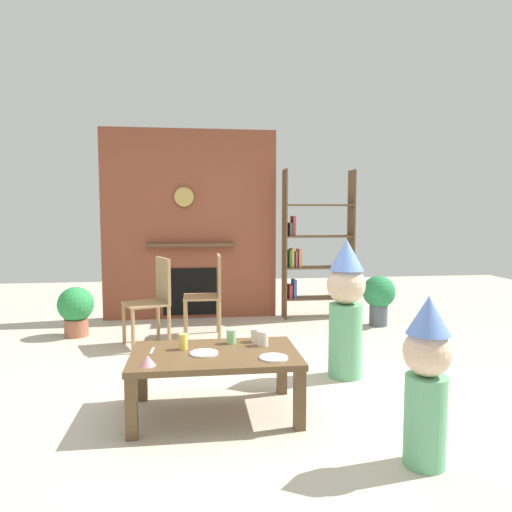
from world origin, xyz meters
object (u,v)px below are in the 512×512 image
(coffee_table, at_px, (215,361))
(child_with_cone_hat, at_px, (427,377))
(dining_chair_left, at_px, (155,296))
(potted_plant_tall, at_px, (379,296))
(bookshelf, at_px, (313,250))
(child_in_pink, at_px, (346,305))
(birthday_cake_slice, at_px, (148,361))
(paper_cup_center, at_px, (256,335))
(paper_cup_near_right, at_px, (183,342))
(paper_plate_rear, at_px, (204,353))
(paper_cup_far_left, at_px, (231,336))
(paper_plate_front, at_px, (274,358))
(dining_chair_middle, at_px, (210,290))
(paper_cup_near_left, at_px, (263,338))
(potted_plant_short, at_px, (76,308))

(coffee_table, bearing_deg, child_with_cone_hat, -36.85)
(dining_chair_left, distance_m, potted_plant_tall, 2.65)
(bookshelf, distance_m, child_in_pink, 2.30)
(child_with_cone_hat, height_order, dining_chair_left, child_with_cone_hat)
(birthday_cake_slice, bearing_deg, child_with_cone_hat, -21.23)
(paper_cup_center, bearing_deg, paper_cup_near_right, -166.03)
(child_in_pink, height_order, dining_chair_left, child_in_pink)
(coffee_table, xyz_separation_m, paper_plate_rear, (-0.07, -0.03, 0.07))
(dining_chair_left, bearing_deg, potted_plant_tall, 170.24)
(birthday_cake_slice, xyz_separation_m, child_with_cone_hat, (1.51, -0.58, 0.03))
(paper_cup_near_right, xyz_separation_m, paper_plate_rear, (0.14, -0.13, -0.05))
(paper_cup_far_left, xyz_separation_m, potted_plant_tall, (1.93, 2.08, -0.11))
(paper_plate_front, bearing_deg, paper_plate_rear, 160.28)
(paper_plate_rear, bearing_deg, paper_cup_center, 34.02)
(paper_cup_near_right, relative_size, dining_chair_middle, 0.12)
(paper_plate_front, bearing_deg, coffee_table, 153.12)
(paper_cup_near_right, bearing_deg, paper_cup_center, 13.97)
(paper_cup_near_left, height_order, paper_plate_rear, paper_cup_near_left)
(child_in_pink, bearing_deg, coffee_table, 0.00)
(paper_plate_front, bearing_deg, dining_chair_left, 115.01)
(paper_cup_near_left, bearing_deg, paper_plate_front, -85.13)
(paper_plate_front, bearing_deg, child_with_cone_hat, -41.15)
(coffee_table, relative_size, dining_chair_middle, 1.24)
(dining_chair_middle, bearing_deg, paper_cup_near_left, 99.38)
(potted_plant_short, bearing_deg, paper_plate_rear, -59.17)
(birthday_cake_slice, bearing_deg, paper_cup_near_left, 24.84)
(potted_plant_tall, distance_m, potted_plant_short, 3.49)
(birthday_cake_slice, xyz_separation_m, dining_chair_left, (-0.11, 1.98, 0.06))
(paper_cup_far_left, height_order, child_with_cone_hat, child_with_cone_hat)
(dining_chair_middle, bearing_deg, potted_plant_short, -7.36)
(paper_cup_near_left, xyz_separation_m, potted_plant_tall, (1.72, 2.16, -0.11))
(paper_plate_front, bearing_deg, dining_chair_middle, 98.37)
(paper_cup_center, xyz_separation_m, dining_chair_left, (-0.84, 1.52, 0.04))
(bookshelf, xyz_separation_m, paper_cup_center, (-1.08, -2.63, -0.40))
(birthday_cake_slice, bearing_deg, potted_plant_short, 112.18)
(bookshelf, relative_size, dining_chair_middle, 2.11)
(paper_cup_near_left, height_order, dining_chair_middle, dining_chair_middle)
(paper_cup_near_left, relative_size, potted_plant_short, 0.19)
(paper_cup_near_right, distance_m, paper_plate_rear, 0.19)
(bookshelf, relative_size, birthday_cake_slice, 19.00)
(dining_chair_left, bearing_deg, paper_cup_center, 97.59)
(paper_plate_front, height_order, child_in_pink, child_in_pink)
(child_with_cone_hat, distance_m, potted_plant_tall, 3.25)
(child_with_cone_hat, xyz_separation_m, potted_plant_short, (-2.51, 3.05, -0.18))
(paper_cup_near_right, relative_size, birthday_cake_slice, 1.07)
(paper_plate_front, relative_size, potted_plant_tall, 0.30)
(paper_plate_rear, distance_m, birthday_cake_slice, 0.40)
(paper_cup_near_left, relative_size, paper_plate_front, 0.56)
(dining_chair_left, bearing_deg, paper_cup_far_left, 91.81)
(coffee_table, bearing_deg, potted_plant_tall, 47.98)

